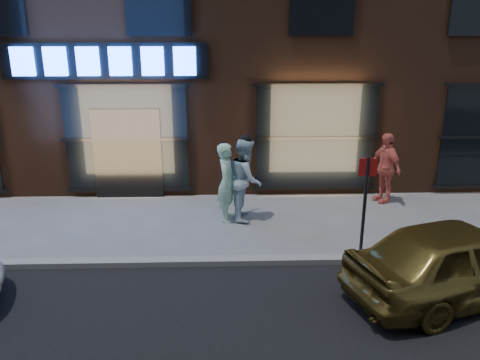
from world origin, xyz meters
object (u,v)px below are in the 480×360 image
object	(u,v)px
man_cap	(246,179)
passerby	(385,168)
man_bowtie	(227,182)
sign_post	(365,200)
gold_sedan	(461,260)

from	to	relation	value
man_cap	passerby	xyz separation A→B (m)	(3.68, 1.03, -0.06)
man_bowtie	man_cap	xyz separation A→B (m)	(0.45, 0.12, 0.04)
man_cap	sign_post	size ratio (longest dim) A/B	0.94
sign_post	gold_sedan	bearing A→B (deg)	-39.33
passerby	gold_sedan	bearing A→B (deg)	-24.30
man_cap	passerby	bearing A→B (deg)	-71.96
man_bowtie	passerby	bearing A→B (deg)	-65.96
sign_post	passerby	bearing A→B (deg)	73.12
gold_sedan	sign_post	world-z (taller)	sign_post
man_bowtie	man_cap	bearing A→B (deg)	-66.47
gold_sedan	passerby	bearing A→B (deg)	-20.63
gold_sedan	sign_post	xyz separation A→B (m)	(-1.27, 1.37, 0.59)
man_bowtie	passerby	distance (m)	4.28
man_cap	sign_post	world-z (taller)	sign_post
man_bowtie	gold_sedan	size ratio (longest dim) A/B	0.47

